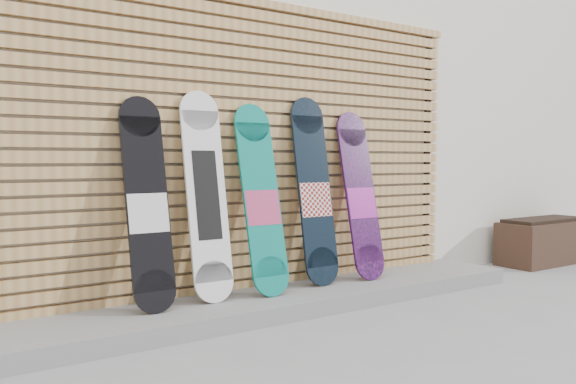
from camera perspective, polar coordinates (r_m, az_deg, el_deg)
name	(u,v)px	position (r m, az deg, el deg)	size (l,w,h in m)	color
ground	(335,333)	(3.65, 4.75, -14.10)	(80.00, 80.00, 0.00)	gray
building	(186,100)	(6.82, -10.30, 9.21)	(12.00, 5.00, 3.60)	silver
concrete_step	(259,304)	(4.09, -2.92, -11.29)	(4.60, 0.70, 0.12)	slate
slat_wall	(239,144)	(4.22, -4.96, 4.88)	(4.26, 0.08, 2.29)	#AE8048
planter_box	(543,241)	(6.50, 24.50, -4.57)	(1.07, 0.44, 0.48)	#311F15
snowboard_0	(147,204)	(3.74, -14.12, -1.18)	(0.28, 0.33, 1.39)	black
snowboard_1	(206,195)	(3.91, -8.30, -0.31)	(0.29, 0.30, 1.46)	silver
snowboard_2	(261,199)	(4.08, -2.72, -0.77)	(0.29, 0.36, 1.39)	#0C7669
snowboard_3	(315,192)	(4.38, 2.71, 0.03)	(0.30, 0.29, 1.47)	black
snowboard_4	(360,196)	(4.64, 7.37, -0.39)	(0.30, 0.33, 1.37)	black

